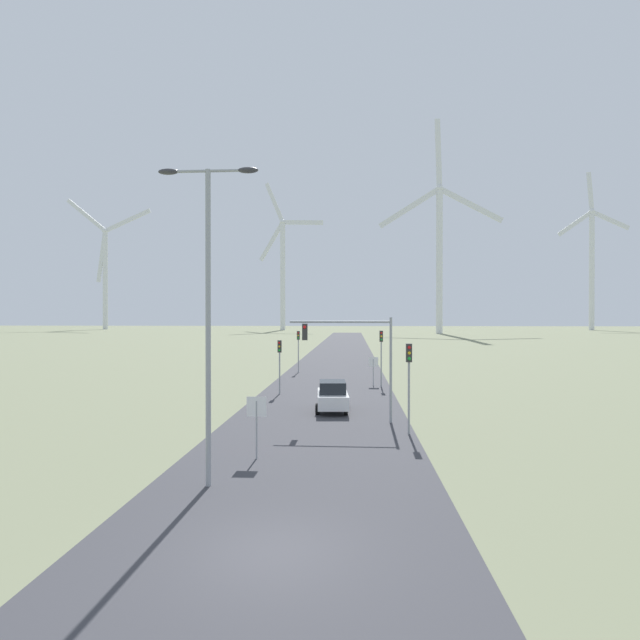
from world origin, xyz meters
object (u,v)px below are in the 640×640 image
object	(u,v)px
streetlamp	(208,288)
traffic_light_post_mid_left	(298,342)
traffic_light_mast_overhead	(354,346)
wind_turbine_left	(283,264)
traffic_light_post_near_right	(409,368)
wind_turbine_right	(592,259)
traffic_light_post_near_left	(280,355)
traffic_light_post_mid_right	(381,346)
stop_sign_far	(373,366)
car_approaching	(333,396)
wind_turbine_far_left	(105,267)
stop_sign_near	(257,415)
wind_turbine_center	(439,243)

from	to	relation	value
streetlamp	traffic_light_post_mid_left	distance (m)	34.46
traffic_light_mast_overhead	wind_turbine_left	size ratio (longest dim) A/B	0.09
traffic_light_post_near_right	wind_turbine_right	bearing A→B (deg)	63.10
traffic_light_post_near_left	traffic_light_post_mid_right	distance (m)	8.84
stop_sign_far	traffic_light_post_near_left	distance (m)	8.86
stop_sign_far	car_approaching	bearing A→B (deg)	-104.41
traffic_light_post_mid_left	traffic_light_mast_overhead	world-z (taller)	traffic_light_mast_overhead
wind_turbine_far_left	wind_turbine_left	xyz separation A→B (m)	(83.02, -8.19, 0.05)
traffic_light_post_near_left	stop_sign_near	bearing A→B (deg)	-84.77
wind_turbine_far_left	wind_turbine_center	distance (m)	150.83
stop_sign_near	wind_turbine_far_left	size ratio (longest dim) A/B	0.04
traffic_light_post_near_right	traffic_light_post_mid_left	xyz separation A→B (m)	(-8.29, 26.35, -0.10)
traffic_light_post_mid_left	wind_turbine_right	xyz separation A→B (m)	(107.81, 169.77, 27.32)
traffic_light_mast_overhead	car_approaching	xyz separation A→B (m)	(-1.27, 3.17, -3.25)
stop_sign_far	wind_turbine_right	size ratio (longest dim) A/B	0.04
traffic_light_mast_overhead	wind_turbine_center	bearing A→B (deg)	78.52
traffic_light_post_mid_right	wind_turbine_center	world-z (taller)	wind_turbine_center
stop_sign_near	traffic_light_mast_overhead	size ratio (longest dim) A/B	0.44
wind_turbine_center	wind_turbine_right	xyz separation A→B (m)	(72.78, 48.63, -0.41)
wind_turbine_far_left	wind_turbine_left	size ratio (longest dim) A/B	0.94
traffic_light_post_near_left	wind_turbine_far_left	size ratio (longest dim) A/B	0.07
streetlamp	car_approaching	world-z (taller)	streetlamp
streetlamp	car_approaching	distance (m)	15.30
streetlamp	stop_sign_near	bearing A→B (deg)	72.97
stop_sign_near	traffic_light_mast_overhead	distance (m)	8.57
stop_sign_far	traffic_light_post_near_right	distance (m)	17.32
traffic_light_post_mid_left	wind_turbine_left	distance (m)	166.06
stop_sign_near	wind_turbine_right	world-z (taller)	wind_turbine_right
traffic_light_post_mid_left	wind_turbine_right	world-z (taller)	wind_turbine_right
traffic_light_post_mid_right	car_approaching	bearing A→B (deg)	-108.49
traffic_light_post_near_right	wind_turbine_left	bearing A→B (deg)	99.86
wind_turbine_center	wind_turbine_far_left	bearing A→B (deg)	160.92
wind_turbine_far_left	wind_turbine_right	world-z (taller)	wind_turbine_right
traffic_light_post_mid_left	wind_turbine_center	xyz separation A→B (m)	(35.03, 121.15, 27.73)
traffic_light_post_near_right	car_approaching	bearing A→B (deg)	124.41
traffic_light_post_mid_right	wind_turbine_center	bearing A→B (deg)	78.30
streetlamp	traffic_light_mast_overhead	xyz separation A→B (m)	(4.92, 10.52, -2.52)
streetlamp	wind_turbine_right	xyz separation A→B (m)	(107.13, 204.04, 23.75)
traffic_light_post_mid_left	wind_turbine_center	bearing A→B (deg)	73.87
stop_sign_far	traffic_light_post_near_left	xyz separation A→B (m)	(-7.12, -5.11, 1.27)
wind_turbine_left	traffic_light_post_near_right	bearing A→B (deg)	-80.14
traffic_light_post_mid_right	wind_turbine_right	world-z (taller)	wind_turbine_right
streetlamp	stop_sign_far	bearing A→B (deg)	75.30
traffic_light_post_near_right	wind_turbine_left	world-z (taller)	wind_turbine_left
traffic_light_mast_overhead	wind_turbine_left	bearing A→B (deg)	99.19
traffic_light_post_mid_left	wind_turbine_right	distance (m)	202.96
streetlamp	traffic_light_post_mid_left	bearing A→B (deg)	91.14
traffic_light_post_mid_right	wind_turbine_right	size ratio (longest dim) A/B	0.07
stop_sign_far	traffic_light_post_near_left	bearing A→B (deg)	-144.30
traffic_light_post_mid_left	wind_turbine_left	size ratio (longest dim) A/B	0.07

